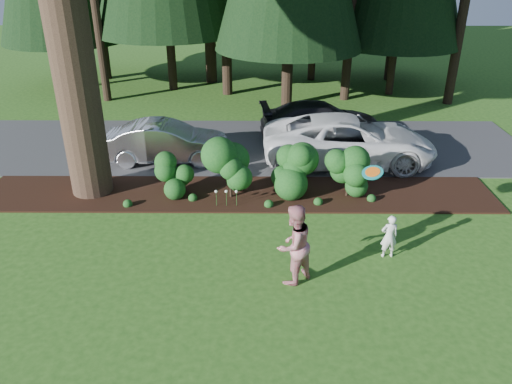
% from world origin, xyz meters
% --- Properties ---
extents(ground, '(80.00, 80.00, 0.00)m').
position_xyz_m(ground, '(0.00, 0.00, 0.00)').
color(ground, '#285518').
rests_on(ground, ground).
extents(mulch_bed, '(16.00, 2.50, 0.05)m').
position_xyz_m(mulch_bed, '(0.00, 3.25, 0.03)').
color(mulch_bed, black).
rests_on(mulch_bed, ground).
extents(driveway, '(22.00, 6.00, 0.03)m').
position_xyz_m(driveway, '(0.00, 7.50, 0.01)').
color(driveway, '#38383A').
rests_on(driveway, ground).
extents(shrub_row, '(6.53, 1.60, 1.61)m').
position_xyz_m(shrub_row, '(0.77, 3.14, 0.81)').
color(shrub_row, '#154417').
rests_on(shrub_row, ground).
extents(lily_cluster, '(0.69, 0.09, 0.57)m').
position_xyz_m(lily_cluster, '(-0.30, 2.40, 0.50)').
color(lily_cluster, '#154417').
rests_on(lily_cluster, ground).
extents(car_silver_wagon, '(4.40, 1.59, 1.44)m').
position_xyz_m(car_silver_wagon, '(-2.64, 5.88, 0.75)').
color(car_silver_wagon, silver).
rests_on(car_silver_wagon, driveway).
extents(car_white_suv, '(6.12, 2.96, 1.68)m').
position_xyz_m(car_white_suv, '(3.84, 5.81, 0.87)').
color(car_white_suv, white).
rests_on(car_white_suv, driveway).
extents(car_dark_suv, '(5.03, 2.52, 1.40)m').
position_xyz_m(car_dark_suv, '(3.14, 8.51, 0.73)').
color(car_dark_suv, black).
rests_on(car_dark_suv, driveway).
extents(child, '(0.45, 0.31, 1.16)m').
position_xyz_m(child, '(3.89, -0.20, 0.58)').
color(child, silver).
rests_on(child, ground).
extents(adult, '(1.20, 1.19, 1.96)m').
position_xyz_m(adult, '(1.45, -1.23, 0.98)').
color(adult, '#B21732').
rests_on(adult, ground).
extents(frisbee, '(0.53, 0.49, 0.28)m').
position_xyz_m(frisbee, '(3.37, 0.08, 2.19)').
color(frisbee, '#167A7A').
rests_on(frisbee, ground).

